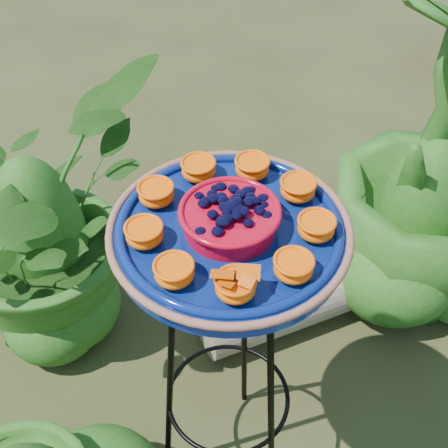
{
  "coord_description": "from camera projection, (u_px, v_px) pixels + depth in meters",
  "views": [
    {
      "loc": [
        -0.09,
        -0.89,
        1.74
      ],
      "look_at": [
        -0.01,
        -0.08,
        0.94
      ],
      "focal_mm": 50.0,
      "sensor_mm": 36.0,
      "label": 1
    }
  ],
  "objects": [
    {
      "name": "ground_plane",
      "position": [
        225.0,
        428.0,
        1.86
      ],
      "size": [
        20.0,
        20.0,
        0.0
      ],
      "primitive_type": "plane",
      "color": "#332A16",
      "rests_on": "ground"
    },
    {
      "name": "tripod_stand",
      "position": [
        229.0,
        346.0,
        1.44
      ],
      "size": [
        0.41,
        0.41,
        0.87
      ],
      "rotation": [
        0.0,
        0.0,
        -0.39
      ],
      "color": "black",
      "rests_on": "ground"
    },
    {
      "name": "feeder_dish",
      "position": [
        230.0,
        229.0,
        1.17
      ],
      "size": [
        0.58,
        0.58,
        0.1
      ],
      "rotation": [
        0.0,
        0.0,
        -0.39
      ],
      "color": "navy",
      "rests_on": "tripod_stand"
    },
    {
      "name": "driftwood_log",
      "position": [
        290.0,
        300.0,
        2.08
      ],
      "size": [
        0.65,
        0.39,
        0.21
      ],
      "primitive_type": "cylinder",
      "rotation": [
        0.0,
        1.57,
        0.31
      ],
      "color": "gray",
      "rests_on": "ground"
    },
    {
      "name": "shrub_back_left",
      "position": [
        35.0,
        216.0,
        1.88
      ],
      "size": [
        0.96,
        1.01,
        0.88
      ],
      "primitive_type": "imported",
      "rotation": [
        0.0,
        0.0,
        1.13
      ],
      "color": "#244E14",
      "rests_on": "ground"
    },
    {
      "name": "shrub_back_right",
      "position": [
        438.0,
        159.0,
        1.89
      ],
      "size": [
        0.76,
        0.76,
        1.11
      ],
      "primitive_type": "imported",
      "rotation": [
        0.0,
        0.0,
        1.83
      ],
      "color": "#244E14",
      "rests_on": "ground"
    }
  ]
}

